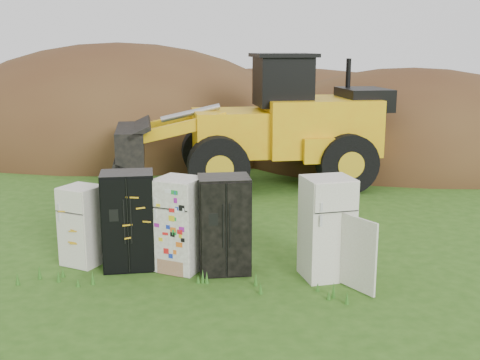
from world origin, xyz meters
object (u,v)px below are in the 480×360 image
(fridge_open_door, at_px, (327,228))
(wheel_loader, at_px, (250,121))
(fridge_leftmost, at_px, (83,225))
(fridge_sticker, at_px, (180,224))
(fridge_dark_mid, at_px, (224,224))
(fridge_black_side, at_px, (128,220))

(fridge_open_door, xyz_separation_m, wheel_loader, (-2.29, 7.17, 1.04))
(fridge_leftmost, height_order, fridge_sticker, fridge_sticker)
(fridge_sticker, height_order, fridge_open_door, fridge_open_door)
(fridge_dark_mid, xyz_separation_m, fridge_open_door, (1.90, -0.04, 0.02))
(fridge_black_side, distance_m, fridge_open_door, 3.74)
(fridge_leftmost, distance_m, fridge_sticker, 1.94)
(fridge_black_side, bearing_deg, fridge_open_door, -16.51)
(fridge_leftmost, height_order, fridge_dark_mid, fridge_dark_mid)
(fridge_leftmost, height_order, wheel_loader, wheel_loader)
(fridge_leftmost, bearing_deg, fridge_sticker, 17.63)
(fridge_leftmost, xyz_separation_m, fridge_dark_mid, (2.78, -0.01, 0.14))
(fridge_dark_mid, bearing_deg, wheel_loader, 78.24)
(fridge_sticker, distance_m, wheel_loader, 7.25)
(fridge_black_side, bearing_deg, fridge_leftmost, 159.88)
(fridge_open_door, relative_size, wheel_loader, 0.23)
(fridge_black_side, relative_size, wheel_loader, 0.23)
(fridge_dark_mid, height_order, fridge_open_door, fridge_open_door)
(fridge_sticker, bearing_deg, fridge_leftmost, -164.30)
(fridge_dark_mid, bearing_deg, fridge_sticker, 166.54)
(fridge_leftmost, bearing_deg, fridge_black_side, 15.13)
(wheel_loader, bearing_deg, fridge_black_side, -117.96)
(fridge_sticker, height_order, wheel_loader, wheel_loader)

